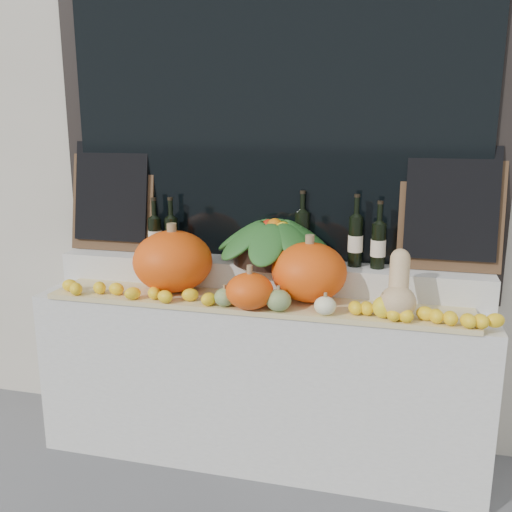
% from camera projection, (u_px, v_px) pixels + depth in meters
% --- Properties ---
extents(storefront_facade, '(7.00, 0.94, 4.50)m').
position_uv_depth(storefront_facade, '(290.00, 35.00, 3.29)').
color(storefront_facade, beige).
rests_on(storefront_facade, ground).
extents(display_sill, '(2.30, 0.55, 0.88)m').
position_uv_depth(display_sill, '(259.00, 376.00, 3.04)').
color(display_sill, silver).
rests_on(display_sill, ground).
extents(rear_tier, '(2.30, 0.25, 0.16)m').
position_uv_depth(rear_tier, '(266.00, 275.00, 3.06)').
color(rear_tier, silver).
rests_on(rear_tier, display_sill).
extents(straw_bedding, '(2.10, 0.32, 0.02)m').
position_uv_depth(straw_bedding, '(254.00, 303.00, 2.82)').
color(straw_bedding, tan).
rests_on(straw_bedding, display_sill).
extents(pumpkin_left, '(0.43, 0.43, 0.32)m').
position_uv_depth(pumpkin_left, '(173.00, 261.00, 2.94)').
color(pumpkin_left, '#FF570D').
rests_on(pumpkin_left, straw_bedding).
extents(pumpkin_right, '(0.41, 0.41, 0.29)m').
position_uv_depth(pumpkin_right, '(309.00, 272.00, 2.78)').
color(pumpkin_right, '#FF570D').
rests_on(pumpkin_right, straw_bedding).
extents(pumpkin_center, '(0.26, 0.26, 0.17)m').
position_uv_depth(pumpkin_center, '(250.00, 291.00, 2.68)').
color(pumpkin_center, '#FF570D').
rests_on(pumpkin_center, straw_bedding).
extents(butternut_squash, '(0.16, 0.22, 0.30)m').
position_uv_depth(butternut_squash, '(398.00, 291.00, 2.57)').
color(butternut_squash, tan).
rests_on(butternut_squash, straw_bedding).
extents(decorative_gourds, '(0.84, 0.14, 0.16)m').
position_uv_depth(decorative_gourds, '(277.00, 299.00, 2.66)').
color(decorative_gourds, '#2B5F1C').
rests_on(decorative_gourds, straw_bedding).
extents(lemon_heap, '(2.20, 0.16, 0.06)m').
position_uv_depth(lemon_heap, '(248.00, 301.00, 2.70)').
color(lemon_heap, yellow).
rests_on(lemon_heap, straw_bedding).
extents(produce_bowl, '(0.67, 0.67, 0.24)m').
position_uv_depth(produce_bowl, '(275.00, 240.00, 2.99)').
color(produce_bowl, black).
rests_on(produce_bowl, rear_tier).
extents(wine_bottle_far_left, '(0.08, 0.08, 0.32)m').
position_uv_depth(wine_bottle_far_left, '(155.00, 235.00, 3.17)').
color(wine_bottle_far_left, black).
rests_on(wine_bottle_far_left, rear_tier).
extents(wine_bottle_near_left, '(0.08, 0.08, 0.32)m').
position_uv_depth(wine_bottle_near_left, '(171.00, 236.00, 3.15)').
color(wine_bottle_near_left, black).
rests_on(wine_bottle_near_left, rear_tier).
extents(wine_bottle_tall, '(0.08, 0.08, 0.37)m').
position_uv_depth(wine_bottle_tall, '(302.00, 236.00, 3.03)').
color(wine_bottle_tall, black).
rests_on(wine_bottle_tall, rear_tier).
extents(wine_bottle_near_right, '(0.08, 0.08, 0.37)m').
position_uv_depth(wine_bottle_near_right, '(355.00, 240.00, 2.91)').
color(wine_bottle_near_right, black).
rests_on(wine_bottle_near_right, rear_tier).
extents(wine_bottle_far_right, '(0.08, 0.08, 0.34)m').
position_uv_depth(wine_bottle_far_right, '(378.00, 245.00, 2.87)').
color(wine_bottle_far_right, black).
rests_on(wine_bottle_far_right, rear_tier).
extents(chalkboard_left, '(0.50, 0.14, 0.61)m').
position_uv_depth(chalkboard_left, '(112.00, 194.00, 3.24)').
color(chalkboard_left, '#4C331E').
rests_on(chalkboard_left, rear_tier).
extents(chalkboard_right, '(0.50, 0.14, 0.61)m').
position_uv_depth(chalkboard_right, '(451.00, 206.00, 2.80)').
color(chalkboard_right, '#4C331E').
rests_on(chalkboard_right, rear_tier).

